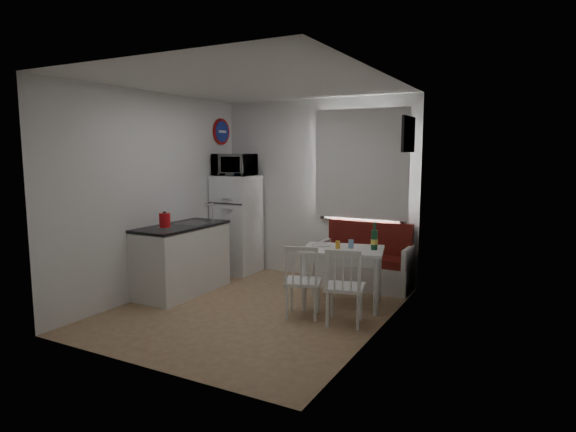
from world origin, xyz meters
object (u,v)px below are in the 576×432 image
at_px(kettle, 165,221).
at_px(wine_bottle, 374,236).
at_px(fridge, 237,224).
at_px(bench, 365,266).
at_px(microwave, 234,165).
at_px(dining_table, 343,255).
at_px(kitchen_counter, 183,258).
at_px(chair_left, 300,274).
at_px(chair_right, 342,279).

height_order(kettle, wine_bottle, kettle).
distance_m(fridge, kettle, 1.63).
xyz_separation_m(bench, kettle, (-2.00, -1.72, 0.71)).
bearing_deg(microwave, dining_table, -19.48).
bearing_deg(kitchen_counter, chair_left, -5.82).
bearing_deg(dining_table, chair_right, -83.09).
relative_size(bench, wine_bottle, 3.85).
bearing_deg(bench, chair_left, -98.58).
distance_m(bench, fridge, 2.08).
height_order(dining_table, kettle, kettle).
bearing_deg(kettle, wine_bottle, 21.55).
xyz_separation_m(kitchen_counter, fridge, (0.02, 1.24, 0.29)).
bearing_deg(chair_right, fridge, 134.25).
bearing_deg(wine_bottle, microwave, 165.41).
bearing_deg(wine_bottle, fridge, 164.29).
relative_size(chair_left, wine_bottle, 1.50).
bearing_deg(kitchen_counter, microwave, 89.06).
bearing_deg(chair_right, dining_table, 97.02).
relative_size(dining_table, wine_bottle, 3.31).
distance_m(bench, kettle, 2.73).
bearing_deg(chair_left, kitchen_counter, 156.07).
height_order(kitchen_counter, chair_left, kitchen_counter).
distance_m(kitchen_counter, chair_left, 1.83).
height_order(bench, wine_bottle, wine_bottle).
distance_m(dining_table, microwave, 2.40).
relative_size(chair_right, wine_bottle, 1.46).
xyz_separation_m(chair_left, fridge, (-1.80, 1.43, 0.23)).
xyz_separation_m(bench, fridge, (-2.03, -0.11, 0.45)).
relative_size(kitchen_counter, chair_right, 2.78).
xyz_separation_m(dining_table, chair_left, (-0.25, -0.66, -0.11)).
relative_size(fridge, kettle, 6.89).
relative_size(chair_left, microwave, 0.83).
height_order(bench, chair_right, bench).
bearing_deg(wine_bottle, chair_left, -128.45).
height_order(chair_right, microwave, microwave).
distance_m(chair_right, fridge, 2.71).
distance_m(microwave, wine_bottle, 2.60).
bearing_deg(chair_left, wine_bottle, 33.44).
distance_m(chair_right, microwave, 2.91).
distance_m(bench, microwave, 2.44).
xyz_separation_m(chair_right, fridge, (-2.30, 1.43, 0.22)).
height_order(fridge, kettle, fridge).
bearing_deg(chair_left, fridge, 123.37).
distance_m(fridge, microwave, 0.91).
xyz_separation_m(chair_left, wine_bottle, (0.60, 0.76, 0.35)).
bearing_deg(fridge, dining_table, -20.72).
bearing_deg(kettle, microwave, 91.10).
height_order(fridge, microwave, microwave).
xyz_separation_m(kitchen_counter, microwave, (0.02, 1.19, 1.20)).
xyz_separation_m(chair_left, microwave, (-1.80, 1.38, 1.14)).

